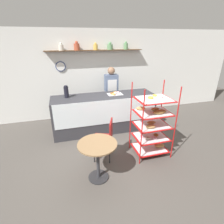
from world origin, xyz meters
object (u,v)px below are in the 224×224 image
object	(u,v)px
donut_tray_counter	(115,93)
person_worker	(111,91)
cafe_chair	(107,136)
cafe_table	(98,152)
coffee_carafe	(66,92)
pastry_rack	(152,124)

from	to	relation	value
donut_tray_counter	person_worker	bearing A→B (deg)	82.78
person_worker	cafe_chair	distance (m)	2.11
cafe_table	coffee_carafe	distance (m)	2.08
cafe_table	cafe_chair	xyz separation A→B (m)	(0.30, 0.52, -0.00)
person_worker	cafe_table	world-z (taller)	person_worker
pastry_rack	donut_tray_counter	world-z (taller)	pastry_rack
person_worker	cafe_chair	size ratio (longest dim) A/B	1.83
person_worker	donut_tray_counter	size ratio (longest dim) A/B	4.11
cafe_table	pastry_rack	bearing A→B (deg)	18.86
cafe_table	donut_tray_counter	bearing A→B (deg)	65.19
pastry_rack	cafe_table	size ratio (longest dim) A/B	2.12
pastry_rack	coffee_carafe	xyz separation A→B (m)	(-1.69, 1.51, 0.43)
coffee_carafe	cafe_table	bearing A→B (deg)	-78.26
pastry_rack	coffee_carafe	world-z (taller)	pastry_rack
cafe_table	coffee_carafe	xyz separation A→B (m)	(-0.40, 1.95, 0.60)
pastry_rack	cafe_table	xyz separation A→B (m)	(-1.29, -0.44, -0.17)
cafe_chair	donut_tray_counter	world-z (taller)	donut_tray_counter
pastry_rack	person_worker	world-z (taller)	person_worker
cafe_chair	coffee_carafe	distance (m)	1.70
cafe_table	coffee_carafe	world-z (taller)	coffee_carafe
cafe_chair	person_worker	bearing A→B (deg)	-176.89
cafe_chair	coffee_carafe	bearing A→B (deg)	-132.38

